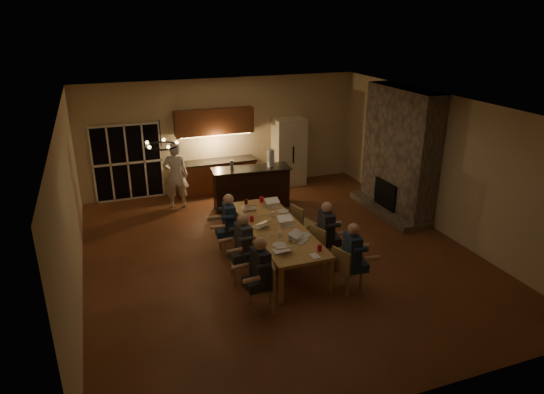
{
  "coord_description": "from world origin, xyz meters",
  "views": [
    {
      "loc": [
        -3.37,
        -8.72,
        4.91
      ],
      "look_at": [
        -0.05,
        0.3,
        1.21
      ],
      "focal_mm": 32.0,
      "sensor_mm": 36.0,
      "label": 1
    }
  ],
  "objects_px": {
    "chair_right_far": "(304,223)",
    "person_left_near": "(260,274)",
    "person_right_near": "(352,258)",
    "laptop_e": "(249,204)",
    "chair_left_far": "(230,233)",
    "chandelier": "(161,146)",
    "refrigerator": "(289,152)",
    "can_silver": "(290,239)",
    "laptop_a": "(282,245)",
    "chair_left_mid": "(242,259)",
    "laptop_d": "(287,221)",
    "person_left_mid": "(244,247)",
    "laptop_f": "(274,203)",
    "chair_right_mid": "(324,245)",
    "laptop_b": "(301,236)",
    "chair_left_near": "(261,288)",
    "person_left_far": "(229,225)",
    "bar_bottle": "(232,165)",
    "bar_blender": "(271,158)",
    "mug_back": "(245,212)",
    "redcup_near": "(320,248)",
    "redcup_mid": "(252,219)",
    "bar_island": "(251,188)",
    "mug_front": "(280,234)",
    "plate_left": "(279,245)",
    "person_right_mid": "(326,234)",
    "standing_person": "(176,175)",
    "dining_table": "(276,243)",
    "can_cola": "(246,202)",
    "plate_far": "(283,211)",
    "plate_near": "(305,235)",
    "mug_mid": "(273,214)",
    "chair_right_near": "(348,268)"
  },
  "relations": [
    {
      "from": "mug_back",
      "to": "person_right_mid",
      "type": "bearing_deg",
      "value": -47.99
    },
    {
      "from": "chair_left_near",
      "to": "person_left_near",
      "type": "distance_m",
      "value": 0.25
    },
    {
      "from": "person_left_far",
      "to": "refrigerator",
      "type": "bearing_deg",
      "value": 147.87
    },
    {
      "from": "chair_right_near",
      "to": "can_cola",
      "type": "bearing_deg",
      "value": 0.63
    },
    {
      "from": "laptop_a",
      "to": "plate_far",
      "type": "distance_m",
      "value": 1.9
    },
    {
      "from": "dining_table",
      "to": "person_left_far",
      "type": "height_order",
      "value": "person_left_far"
    },
    {
      "from": "chair_left_mid",
      "to": "person_left_mid",
      "type": "xyz_separation_m",
      "value": [
        0.06,
        0.04,
        0.24
      ]
    },
    {
      "from": "bar_island",
      "to": "person_left_far",
      "type": "height_order",
      "value": "person_left_far"
    },
    {
      "from": "chair_right_far",
      "to": "person_left_near",
      "type": "relative_size",
      "value": 0.64
    },
    {
      "from": "laptop_f",
      "to": "person_right_mid",
      "type": "bearing_deg",
      "value": -71.05
    },
    {
      "from": "chair_right_mid",
      "to": "laptop_a",
      "type": "height_order",
      "value": "laptop_a"
    },
    {
      "from": "refrigerator",
      "to": "can_silver",
      "type": "bearing_deg",
      "value": -111.83
    },
    {
      "from": "bar_bottle",
      "to": "mug_back",
      "type": "bearing_deg",
      "value": -98.9
    },
    {
      "from": "person_left_far",
      "to": "bar_bottle",
      "type": "relative_size",
      "value": 5.75
    },
    {
      "from": "chair_left_near",
      "to": "person_right_mid",
      "type": "distance_m",
      "value": 2.11
    },
    {
      "from": "chair_left_far",
      "to": "chandelier",
      "type": "bearing_deg",
      "value": -56.98
    },
    {
      "from": "chair_left_mid",
      "to": "person_left_far",
      "type": "height_order",
      "value": "person_left_far"
    },
    {
      "from": "person_left_near",
      "to": "can_silver",
      "type": "height_order",
      "value": "person_left_near"
    },
    {
      "from": "laptop_b",
      "to": "mug_front",
      "type": "bearing_deg",
      "value": 94.87
    },
    {
      "from": "can_silver",
      "to": "chair_right_mid",
      "type": "bearing_deg",
      "value": 12.79
    },
    {
      "from": "chair_left_near",
      "to": "redcup_mid",
      "type": "relative_size",
      "value": 7.42
    },
    {
      "from": "chair_left_mid",
      "to": "standing_person",
      "type": "xyz_separation_m",
      "value": [
        -0.52,
        4.21,
        0.44
      ]
    },
    {
      "from": "chair_left_far",
      "to": "standing_person",
      "type": "xyz_separation_m",
      "value": [
        -0.62,
        3.0,
        0.44
      ]
    },
    {
      "from": "person_left_mid",
      "to": "standing_person",
      "type": "xyz_separation_m",
      "value": [
        -0.58,
        4.17,
        0.2
      ]
    },
    {
      "from": "laptop_e",
      "to": "mug_mid",
      "type": "distance_m",
      "value": 0.69
    },
    {
      "from": "refrigerator",
      "to": "bar_bottle",
      "type": "relative_size",
      "value": 8.33
    },
    {
      "from": "person_right_mid",
      "to": "bar_bottle",
      "type": "height_order",
      "value": "person_right_mid"
    },
    {
      "from": "can_silver",
      "to": "redcup_near",
      "type": "bearing_deg",
      "value": -54.66
    },
    {
      "from": "refrigerator",
      "to": "redcup_near",
      "type": "relative_size",
      "value": 16.67
    },
    {
      "from": "chair_left_near",
      "to": "laptop_d",
      "type": "height_order",
      "value": "laptop_d"
    },
    {
      "from": "person_left_far",
      "to": "bar_blender",
      "type": "xyz_separation_m",
      "value": [
        1.8,
        2.4,
        0.62
      ]
    },
    {
      "from": "laptop_a",
      "to": "refrigerator",
      "type": "bearing_deg",
      "value": -117.76
    },
    {
      "from": "laptop_a",
      "to": "redcup_near",
      "type": "distance_m",
      "value": 0.71
    },
    {
      "from": "can_silver",
      "to": "plate_near",
      "type": "distance_m",
      "value": 0.42
    },
    {
      "from": "can_silver",
      "to": "refrigerator",
      "type": "bearing_deg",
      "value": 68.17
    },
    {
      "from": "person_left_mid",
      "to": "mug_back",
      "type": "relative_size",
      "value": 13.8
    },
    {
      "from": "person_right_near",
      "to": "redcup_near",
      "type": "relative_size",
      "value": 11.5
    },
    {
      "from": "person_right_near",
      "to": "laptop_f",
      "type": "relative_size",
      "value": 4.31
    },
    {
      "from": "mug_front",
      "to": "plate_left",
      "type": "bearing_deg",
      "value": -112.89
    },
    {
      "from": "chandelier",
      "to": "bar_blender",
      "type": "distance_m",
      "value": 4.77
    },
    {
      "from": "chair_left_mid",
      "to": "laptop_d",
      "type": "distance_m",
      "value": 1.33
    },
    {
      "from": "person_right_near",
      "to": "laptop_e",
      "type": "distance_m",
      "value": 2.98
    },
    {
      "from": "laptop_b",
      "to": "laptop_f",
      "type": "distance_m",
      "value": 1.8
    },
    {
      "from": "redcup_near",
      "to": "can_cola",
      "type": "height_order",
      "value": "same"
    },
    {
      "from": "chair_left_mid",
      "to": "redcup_mid",
      "type": "distance_m",
      "value": 1.19
    },
    {
      "from": "person_right_mid",
      "to": "bar_blender",
      "type": "bearing_deg",
      "value": 3.3
    },
    {
      "from": "chandelier",
      "to": "person_right_mid",
      "type": "bearing_deg",
      "value": -4.61
    },
    {
      "from": "person_left_far",
      "to": "laptop_d",
      "type": "relative_size",
      "value": 4.31
    },
    {
      "from": "refrigerator",
      "to": "person_left_mid",
      "type": "relative_size",
      "value": 1.45
    },
    {
      "from": "mug_back",
      "to": "redcup_near",
      "type": "relative_size",
      "value": 0.83
    }
  ]
}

